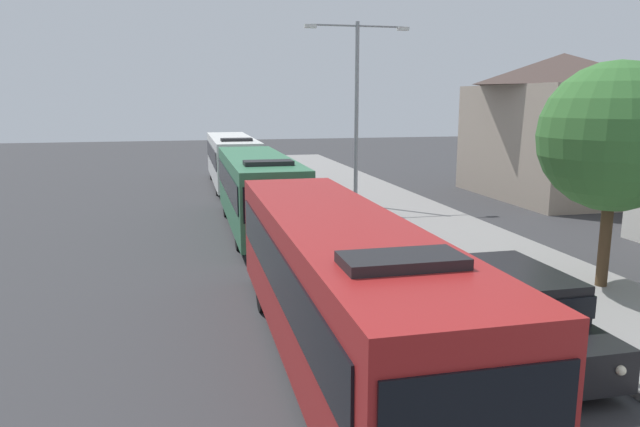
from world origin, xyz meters
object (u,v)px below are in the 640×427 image
Objects in this scene: white_suv at (516,310)px; roadside_tree at (615,137)px; streetlamp_mid at (357,97)px; bus_second_in_line at (258,189)px; bus_lead at (338,283)px; bus_middle at (232,159)px.

white_suv is 6.74m from roadside_tree.
roadside_tree is at bearing -77.68° from streetlamp_mid.
bus_second_in_line is at bearing 129.61° from roadside_tree.
bus_lead and bus_middle have the same top height.
bus_second_in_line is at bearing -90.00° from bus_middle.
white_suv is at bearing -144.89° from roadside_tree.
bus_middle is (0.00, 12.93, 0.00)m from bus_second_in_line.
roadside_tree is (8.50, -23.20, 2.67)m from bus_middle.
white_suv is (3.70, -13.64, -0.66)m from bus_second_in_line.
streetlamp_mid is at bearing 102.32° from roadside_tree.
white_suv is (3.70, -26.57, -0.66)m from bus_middle.
bus_middle is 1.87× the size of roadside_tree.
roadside_tree reaches higher than bus_second_in_line.
white_suv is at bearing -95.53° from streetlamp_mid.
bus_lead is 1.90× the size of roadside_tree.
bus_second_in_line is 14.15m from white_suv.
white_suv is (3.70, -0.63, -0.66)m from bus_lead.
streetlamp_mid is 14.57m from roadside_tree.
streetlamp_mid reaches higher than white_suv.
bus_second_in_line is at bearing -144.01° from streetlamp_mid.
bus_middle reaches higher than white_suv.
bus_middle is 11.16m from streetlamp_mid.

